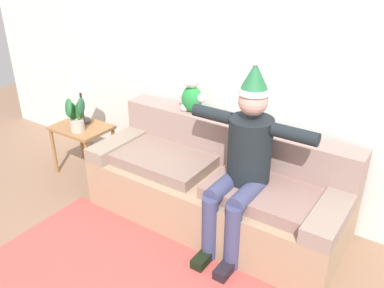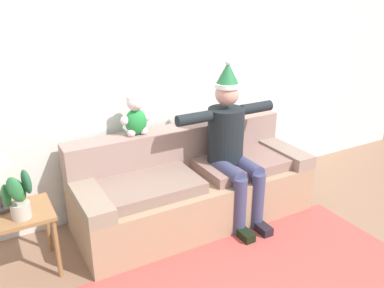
{
  "view_description": "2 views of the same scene",
  "coord_description": "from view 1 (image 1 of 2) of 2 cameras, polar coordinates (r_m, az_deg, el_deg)",
  "views": [
    {
      "loc": [
        1.51,
        -1.57,
        2.24
      ],
      "look_at": [
        -0.15,
        0.88,
        0.77
      ],
      "focal_mm": 37.93,
      "sensor_mm": 36.0,
      "label": 1
    },
    {
      "loc": [
        -1.68,
        -1.95,
        2.12
      ],
      "look_at": [
        -0.13,
        0.81,
        0.87
      ],
      "focal_mm": 37.48,
      "sensor_mm": 36.0,
      "label": 2
    }
  ],
  "objects": [
    {
      "name": "couch",
      "position": [
        3.57,
        3.48,
        -5.9
      ],
      "size": [
        2.24,
        0.86,
        0.85
      ],
      "color": "tan",
      "rests_on": "ground_plane"
    },
    {
      "name": "back_wall",
      "position": [
        3.58,
        8.21,
        11.74
      ],
      "size": [
        7.0,
        0.1,
        2.7
      ],
      "primitive_type": "cube",
      "color": "silver",
      "rests_on": "ground_plane"
    },
    {
      "name": "person_seated",
      "position": [
        3.09,
        7.27,
        -2.08
      ],
      "size": [
        1.02,
        0.77,
        1.53
      ],
      "color": "black",
      "rests_on": "ground_plane"
    },
    {
      "name": "area_rug",
      "position": [
        3.13,
        -7.03,
        -19.44
      ],
      "size": [
        2.52,
        1.13,
        0.01
      ],
      "primitive_type": "cube",
      "color": "#BB4A44",
      "rests_on": "ground_plane"
    },
    {
      "name": "table_lamp",
      "position": [
        4.29,
        -15.6,
        8.26
      ],
      "size": [
        0.24,
        0.24,
        0.55
      ],
      "color": "#47423E",
      "rests_on": "side_table"
    },
    {
      "name": "side_table",
      "position": [
        4.38,
        -15.19,
        1.4
      ],
      "size": [
        0.58,
        0.44,
        0.54
      ],
      "color": "#95673E",
      "rests_on": "ground_plane"
    },
    {
      "name": "potted_plant",
      "position": [
        4.19,
        -15.99,
        3.94
      ],
      "size": [
        0.24,
        0.23,
        0.37
      ],
      "color": "#B9AE9F",
      "rests_on": "side_table"
    },
    {
      "name": "teddy_bear",
      "position": [
        3.68,
        -0.05,
        7.07
      ],
      "size": [
        0.29,
        0.17,
        0.38
      ],
      "color": "#24883B",
      "rests_on": "couch"
    }
  ]
}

